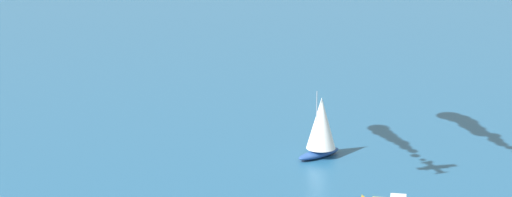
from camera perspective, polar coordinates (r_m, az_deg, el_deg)
name	(u,v)px	position (r m, az deg, el deg)	size (l,w,h in m)	color
sailboat_far_port	(321,127)	(177.12, 4.07, -1.76)	(10.76, 6.78, 13.39)	#23478C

